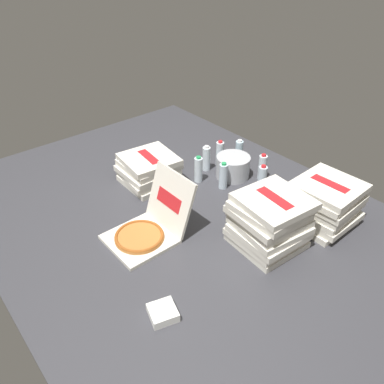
% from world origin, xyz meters
% --- Properties ---
extents(ground_plane, '(3.20, 2.40, 0.02)m').
position_xyz_m(ground_plane, '(0.00, 0.00, -0.01)').
color(ground_plane, '#38383D').
extents(open_pizza_box, '(0.38, 0.51, 0.39)m').
position_xyz_m(open_pizza_box, '(0.07, -0.30, 0.08)').
color(open_pizza_box, silver).
rests_on(open_pizza_box, ground_plane).
extents(pizza_stack_center_near, '(0.42, 0.44, 0.22)m').
position_xyz_m(pizza_stack_center_near, '(-0.46, 0.07, 0.11)').
color(pizza_stack_center_near, silver).
rests_on(pizza_stack_center_near, ground_plane).
extents(pizza_stack_right_mid, '(0.44, 0.44, 0.35)m').
position_xyz_m(pizza_stack_right_mid, '(0.60, 0.22, 0.17)').
color(pizza_stack_right_mid, silver).
rests_on(pizza_stack_right_mid, ground_plane).
extents(pizza_stack_left_near, '(0.42, 0.42, 0.31)m').
position_xyz_m(pizza_stack_left_near, '(0.69, 0.67, 0.15)').
color(pizza_stack_left_near, silver).
rests_on(pizza_stack_left_near, ground_plane).
extents(ice_bucket, '(0.27, 0.27, 0.18)m').
position_xyz_m(ice_bucket, '(-0.10, 0.63, 0.09)').
color(ice_bucket, '#B7BABF').
rests_on(ice_bucket, ground_plane).
extents(water_bottle_0, '(0.06, 0.06, 0.22)m').
position_xyz_m(water_bottle_0, '(-0.03, 0.45, 0.10)').
color(water_bottle_0, silver).
rests_on(water_bottle_0, ground_plane).
extents(water_bottle_1, '(0.06, 0.06, 0.22)m').
position_xyz_m(water_bottle_1, '(0.07, 0.78, 0.10)').
color(water_bottle_1, white).
rests_on(water_bottle_1, ground_plane).
extents(water_bottle_2, '(0.06, 0.06, 0.22)m').
position_xyz_m(water_bottle_2, '(-0.21, 0.81, 0.10)').
color(water_bottle_2, silver).
rests_on(water_bottle_2, ground_plane).
extents(water_bottle_3, '(0.06, 0.06, 0.22)m').
position_xyz_m(water_bottle_3, '(-0.22, 0.37, 0.10)').
color(water_bottle_3, white).
rests_on(water_bottle_3, ground_plane).
extents(water_bottle_4, '(0.06, 0.06, 0.22)m').
position_xyz_m(water_bottle_4, '(-0.31, 0.53, 0.10)').
color(water_bottle_4, white).
rests_on(water_bottle_4, ground_plane).
extents(water_bottle_5, '(0.06, 0.06, 0.22)m').
position_xyz_m(water_bottle_5, '(-0.31, 0.68, 0.10)').
color(water_bottle_5, white).
rests_on(water_bottle_5, ground_plane).
extents(water_bottle_6, '(0.06, 0.06, 0.22)m').
position_xyz_m(water_bottle_6, '(0.18, 0.65, 0.10)').
color(water_bottle_6, silver).
rests_on(water_bottle_6, ground_plane).
extents(napkin_pile, '(0.17, 0.17, 0.05)m').
position_xyz_m(napkin_pile, '(0.62, -0.61, 0.03)').
color(napkin_pile, white).
rests_on(napkin_pile, ground_plane).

